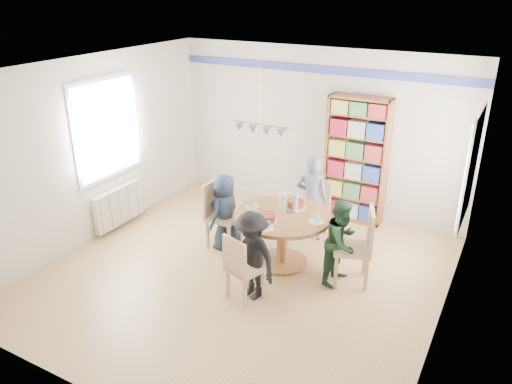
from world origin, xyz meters
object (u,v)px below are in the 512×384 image
Objects in this scene: dining_table at (283,227)px; person_near at (252,256)px; radiator at (119,206)px; person_left at (225,212)px; person_far at (312,198)px; chair_near at (241,266)px; chair_right at (360,243)px; chair_far at (316,205)px; chair_left at (219,211)px; bookshelf at (356,161)px; person_right at (342,242)px.

person_near is (0.02, -0.89, 0.02)m from dining_table.
person_left reaches higher than radiator.
person_far is (0.05, 0.87, 0.10)m from dining_table.
person_near reaches higher than radiator.
chair_near is at bearing -98.80° from person_near.
chair_right reaches higher than dining_table.
chair_far is (0.04, 1.07, -0.09)m from dining_table.
dining_table is 1.24× the size of chair_right.
bookshelf is at bearing 51.26° from chair_left.
chair_right is at bearing -59.54° from person_right.
radiator is 0.87× the size of person_right.
chair_left is at bearing 133.41° from chair_near.
chair_right is 1.31m from person_far.
bookshelf reaches higher than person_near.
bookshelf is (3.15, 2.04, 0.65)m from radiator.
person_near is (2.78, -0.67, 0.22)m from radiator.
chair_right is 1.22× the size of chair_far.
chair_right is 1.99m from person_left.
chair_left is 1.12× the size of chair_near.
person_right is 0.57× the size of bookshelf.
chair_left reaches higher than radiator.
chair_left is 1.52m from chair_far.
chair_far is 0.65× the size of person_far.
chair_far is (1.09, 1.05, -0.07)m from chair_left.
chair_right is 0.22m from person_right.
chair_left is 1.40m from person_near.
chair_right is 0.91× the size of person_right.
person_left is at bearing 179.32° from dining_table.
person_right is at bearing -2.08° from chair_left.
chair_near is (-0.10, -2.10, 0.01)m from chair_far.
dining_table is at bearing -92.37° from chair_far.
bookshelf reaches higher than chair_right.
person_far reaches higher than chair_right.
chair_far is at bearing -101.51° from person_far.
bookshelf is (1.32, 1.80, 0.43)m from person_left.
dining_table is 1.13× the size of person_near.
person_left is 1.31m from person_near.
chair_near is 0.67× the size of person_far.
person_near is at bearing 76.10° from person_far.
chair_left is at bearing 158.18° from person_near.
person_left is 0.56× the size of bookshelf.
person_far is (0.10, 1.90, 0.17)m from chair_near.
chair_far is 0.42× the size of bookshelf.
chair_left reaches higher than dining_table.
person_far is at bearing -109.84° from bookshelf.
person_far reaches higher than dining_table.
chair_near is at bearing -98.89° from bookshelf.
person_near is (-0.03, -1.76, -0.08)m from person_far.
person_far is at bearing 21.28° from radiator.
chair_right reaches higher than radiator.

